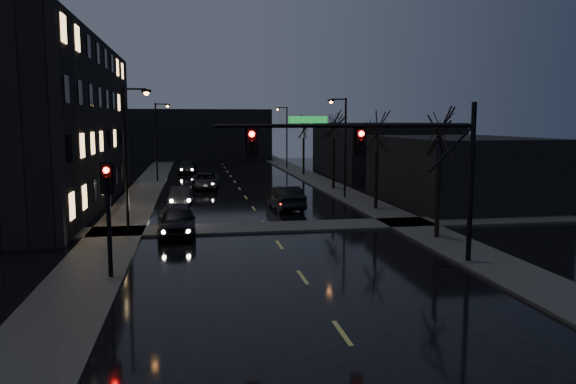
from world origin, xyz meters
name	(u,v)px	position (x,y,z in m)	size (l,w,h in m)	color
ground	(362,361)	(0.00, 0.00, 0.00)	(160.00, 160.00, 0.00)	black
sidewalk_left	(142,194)	(-8.50, 35.00, 0.06)	(3.00, 140.00, 0.12)	#2D2D2B
sidewalk_right	(337,190)	(8.50, 35.00, 0.06)	(3.00, 140.00, 0.12)	#2D2D2B
sidewalk_cross	(268,227)	(0.00, 18.50, 0.06)	(40.00, 3.00, 0.12)	#2D2D2B
apartment_block	(19,124)	(-16.50, 30.00, 6.00)	(12.00, 30.00, 12.00)	black
commercial_right_near	(458,170)	(15.50, 26.00, 2.50)	(10.00, 14.00, 5.00)	black
commercial_right_far	(381,149)	(17.00, 48.00, 3.00)	(12.00, 18.00, 6.00)	black
far_block	(200,135)	(-3.00, 78.00, 4.00)	(22.00, 10.00, 8.00)	black
signal_mast	(389,153)	(3.85, 9.00, 4.87)	(11.11, 0.41, 7.00)	black
signal_pole_left	(108,204)	(-7.50, 8.99, 3.01)	(0.35, 0.41, 4.53)	black
tree_near	(440,121)	(8.40, 14.00, 6.22)	(3.52, 3.52, 8.08)	black
tree_mid_a	(377,126)	(8.40, 24.00, 5.83)	(3.30, 3.30, 7.58)	black
tree_mid_b	(334,116)	(8.40, 36.00, 6.61)	(3.74, 3.74, 8.59)	black
tree_far	(304,122)	(8.40, 50.00, 6.06)	(3.43, 3.43, 7.88)	black
streetlight_l_near	(129,148)	(-7.58, 18.00, 4.77)	(1.53, 0.28, 8.00)	black
streetlight_l_far	(158,135)	(-7.58, 45.00, 4.77)	(1.53, 0.28, 8.00)	black
streetlight_r_mid	(343,139)	(7.58, 30.00, 4.77)	(1.53, 0.28, 8.00)	black
streetlight_r_far	(285,132)	(7.58, 58.00, 4.77)	(1.53, 0.28, 8.00)	black
oncoming_car_a	(177,220)	(-5.14, 17.25, 0.84)	(1.98, 4.93, 1.68)	black
oncoming_car_b	(181,196)	(-5.15, 28.48, 0.66)	(1.41, 4.03, 1.33)	black
oncoming_car_c	(205,181)	(-3.16, 38.30, 0.73)	(2.44, 5.29, 1.47)	black
oncoming_car_d	(187,167)	(-4.90, 54.18, 0.73)	(2.04, 5.02, 1.46)	black
lead_car	(285,198)	(2.17, 25.31, 0.83)	(1.75, 5.03, 1.66)	black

